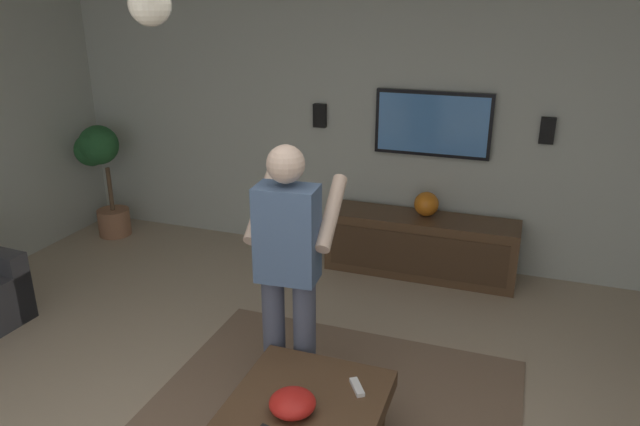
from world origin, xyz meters
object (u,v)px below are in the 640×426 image
at_px(coffee_table, 301,426).
at_px(wall_speaker_right, 320,116).
at_px(potted_plant_tall, 100,164).
at_px(media_console, 420,245).
at_px(tv, 433,124).
at_px(bowl, 292,403).
at_px(vase_round, 426,204).
at_px(remote_white, 357,387).
at_px(person_standing, 289,260).
at_px(wall_speaker_left, 547,131).

relative_size(coffee_table, wall_speaker_right, 4.55).
relative_size(potted_plant_tall, wall_speaker_right, 5.34).
distance_m(media_console, wall_speaker_right, 1.53).
xyz_separation_m(tv, bowl, (-2.89, 0.17, -0.89)).
height_order(bowl, vase_round, vase_round).
height_order(coffee_table, wall_speaker_right, wall_speaker_right).
relative_size(tv, wall_speaker_right, 4.66).
xyz_separation_m(bowl, remote_white, (0.29, -0.26, -0.04)).
height_order(vase_round, wall_speaker_right, wall_speaker_right).
height_order(person_standing, vase_round, person_standing).
relative_size(tv, potted_plant_tall, 0.87).
height_order(person_standing, wall_speaker_right, person_standing).
bearing_deg(wall_speaker_right, media_console, -103.44).
bearing_deg(media_console, wall_speaker_right, -103.44).
height_order(wall_speaker_left, wall_speaker_right, wall_speaker_left).
height_order(remote_white, vase_round, vase_round).
bearing_deg(bowl, remote_white, -41.67).
distance_m(person_standing, wall_speaker_right, 2.38).
xyz_separation_m(coffee_table, bowl, (-0.03, 0.03, 0.16)).
bearing_deg(wall_speaker_left, potted_plant_tall, 95.59).
bearing_deg(remote_white, bowl, 105.11).
distance_m(remote_white, wall_speaker_right, 3.00).
distance_m(person_standing, wall_speaker_left, 2.69).
xyz_separation_m(tv, wall_speaker_right, (0.01, 1.06, 0.00)).
bearing_deg(coffee_table, vase_round, -3.48).
distance_m(person_standing, bowl, 0.85).
distance_m(coffee_table, vase_round, 2.70).
relative_size(tv, remote_white, 6.83).
height_order(tv, wall_speaker_right, tv).
xyz_separation_m(coffee_table, remote_white, (0.26, -0.23, 0.12)).
height_order(coffee_table, remote_white, remote_white).
xyz_separation_m(media_console, wall_speaker_left, (0.25, -0.95, 1.08)).
bearing_deg(coffee_table, tv, -2.81).
height_order(vase_round, wall_speaker_left, wall_speaker_left).
xyz_separation_m(media_console, potted_plant_tall, (-0.17, 3.33, 0.50)).
height_order(media_console, vase_round, vase_round).
bearing_deg(coffee_table, wall_speaker_left, -20.81).
xyz_separation_m(coffee_table, person_standing, (0.61, 0.31, 0.64)).
bearing_deg(bowl, coffee_table, -50.71).
xyz_separation_m(remote_white, wall_speaker_left, (2.61, -0.87, 0.94)).
bearing_deg(potted_plant_tall, vase_round, -86.30).
bearing_deg(wall_speaker_right, coffee_table, -162.21).
height_order(media_console, remote_white, media_console).
bearing_deg(coffee_table, bowl, 129.29).
bearing_deg(wall_speaker_left, vase_round, 102.24).
xyz_separation_m(person_standing, wall_speaker_left, (2.26, -1.40, 0.42)).
bearing_deg(potted_plant_tall, person_standing, -122.60).
distance_m(remote_white, wall_speaker_left, 2.91).
distance_m(potted_plant_tall, remote_white, 4.08).
bearing_deg(media_console, remote_white, 2.07).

